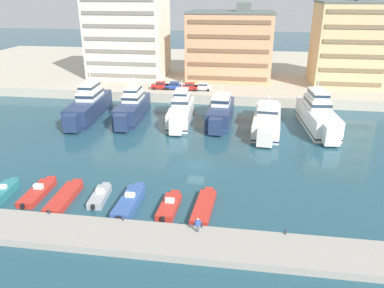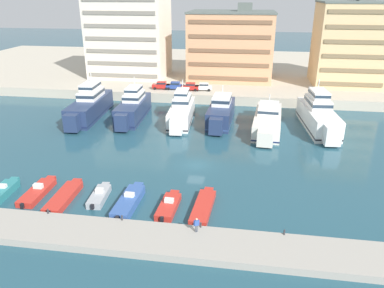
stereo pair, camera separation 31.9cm
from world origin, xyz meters
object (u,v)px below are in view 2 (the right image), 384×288
object	(u,v)px
motorboat_teal_far_left	(2,192)
yacht_navy_far_left	(90,105)
car_red_mid_left	(190,86)
pedestrian_near_edge	(197,224)
yacht_white_mid_left	(181,111)
car_red_far_left	(161,85)
car_white_center_left	(204,86)
yacht_white_center_right	(318,115)
motorboat_red_mid_right	(203,207)
motorboat_red_left	(38,191)
car_blue_left	(175,85)
yacht_ivory_center	(268,120)
motorboat_red_center_right	(169,206)
yacht_navy_left	(133,107)
motorboat_grey_center_left	(100,196)
motorboat_red_mid_left	(64,197)
yacht_navy_center_left	(221,112)
motorboat_blue_center	(129,201)

from	to	relation	value
motorboat_teal_far_left	yacht_navy_far_left	bearing A→B (deg)	93.17
car_red_mid_left	pedestrian_near_edge	distance (m)	53.97
yacht_white_mid_left	car_red_far_left	xyz separation A→B (m)	(-7.84, 16.54, 0.92)
car_white_center_left	yacht_white_center_right	bearing A→B (deg)	-35.12
motorboat_teal_far_left	motorboat_red_mid_right	bearing A→B (deg)	1.32
yacht_white_mid_left	motorboat_red_left	world-z (taller)	yacht_white_mid_left
yacht_white_center_right	car_blue_left	xyz separation A→B (m)	(-30.32, 16.54, 0.61)
yacht_ivory_center	motorboat_red_center_right	bearing A→B (deg)	-112.50
yacht_navy_left	yacht_white_center_right	size ratio (longest dim) A/B	0.88
motorboat_grey_center_left	car_blue_left	bearing A→B (deg)	89.74
car_white_center_left	motorboat_red_mid_left	bearing A→B (deg)	-103.07
motorboat_teal_far_left	car_white_center_left	size ratio (longest dim) A/B	1.55
yacht_ivory_center	motorboat_red_center_right	distance (m)	32.22
yacht_navy_left	yacht_navy_center_left	xyz separation A→B (m)	(17.54, 0.29, -0.25)
yacht_ivory_center	motorboat_blue_center	distance (m)	34.33
motorboat_blue_center	car_red_far_left	bearing A→B (deg)	98.44
car_red_far_left	car_blue_left	xyz separation A→B (m)	(3.32, 0.10, 0.00)
yacht_white_center_right	car_red_mid_left	world-z (taller)	yacht_white_center_right
yacht_white_center_right	car_white_center_left	world-z (taller)	yacht_white_center_right
motorboat_red_center_right	car_blue_left	xyz separation A→B (m)	(-8.70, 48.38, 2.70)
yacht_navy_far_left	motorboat_red_center_right	distance (m)	39.28
motorboat_blue_center	car_blue_left	size ratio (longest dim) A/B	1.97
car_red_far_left	car_red_mid_left	world-z (taller)	same
yacht_ivory_center	motorboat_red_mid_left	bearing A→B (deg)	-130.65
yacht_navy_center_left	pedestrian_near_edge	world-z (taller)	yacht_navy_center_left
car_white_center_left	pedestrian_near_edge	xyz separation A→B (m)	(5.94, -53.55, -1.34)
pedestrian_near_edge	yacht_navy_left	bearing A→B (deg)	115.92
yacht_navy_left	pedestrian_near_edge	xyz separation A→B (m)	(18.08, -37.21, -0.53)
yacht_navy_center_left	motorboat_teal_far_left	distance (m)	40.84
yacht_navy_left	motorboat_red_center_right	world-z (taller)	yacht_navy_left
car_red_far_left	pedestrian_near_edge	distance (m)	55.81
yacht_white_center_right	pedestrian_near_edge	bearing A→B (deg)	-115.43
motorboat_red_left	car_white_center_left	world-z (taller)	car_white_center_left
yacht_white_mid_left	motorboat_red_left	bearing A→B (deg)	-112.55
yacht_ivory_center	motorboat_red_left	bearing A→B (deg)	-135.42
yacht_white_mid_left	motorboat_red_mid_left	distance (m)	32.94
motorboat_red_mid_left	car_red_mid_left	xyz separation A→B (m)	(8.11, 47.93, 2.70)
yacht_white_center_right	motorboat_red_left	size ratio (longest dim) A/B	2.59
motorboat_red_left	car_red_far_left	size ratio (longest dim) A/B	1.81
car_blue_left	yacht_navy_far_left	bearing A→B (deg)	-130.76
yacht_navy_left	motorboat_red_left	size ratio (longest dim) A/B	2.28
motorboat_grey_center_left	car_red_mid_left	bearing A→B (deg)	85.27
motorboat_red_mid_left	yacht_navy_center_left	bearing A→B (deg)	62.75
motorboat_red_mid_left	car_red_mid_left	size ratio (longest dim) A/B	1.99
motorboat_red_left	car_red_far_left	xyz separation A→B (m)	(5.00, 47.46, 2.71)
yacht_navy_center_left	car_red_mid_left	xyz separation A→B (m)	(-8.49, 15.68, 1.06)
motorboat_grey_center_left	motorboat_red_center_right	xyz separation A→B (m)	(8.91, -0.97, -0.03)
yacht_white_center_right	motorboat_red_center_right	world-z (taller)	yacht_white_center_right
motorboat_red_center_right	car_white_center_left	xyz separation A→B (m)	(-1.92, 48.40, 2.70)
motorboat_blue_center	yacht_ivory_center	bearing A→B (deg)	59.94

